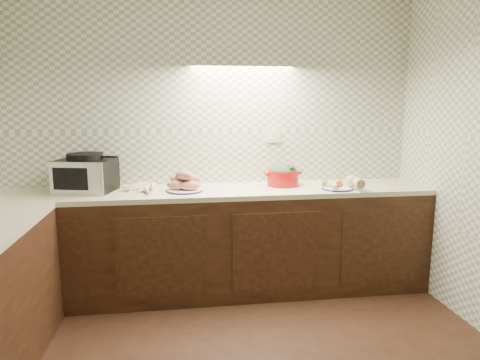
{
  "coord_description": "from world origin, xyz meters",
  "views": [
    {
      "loc": [
        -0.3,
        -1.99,
        1.61
      ],
      "look_at": [
        0.17,
        1.25,
        1.02
      ],
      "focal_mm": 32.0,
      "sensor_mm": 36.0,
      "label": 1
    }
  ],
  "objects": [
    {
      "name": "room",
      "position": [
        0.0,
        0.0,
        1.63
      ],
      "size": [
        3.6,
        3.6,
        2.6
      ],
      "color": "black",
      "rests_on": "ground"
    },
    {
      "name": "counter",
      "position": [
        -0.68,
        0.68,
        0.45
      ],
      "size": [
        3.6,
        3.6,
        0.9
      ],
      "color": "black",
      "rests_on": "ground"
    },
    {
      "name": "toaster_oven",
      "position": [
        -1.05,
        1.57,
        1.05
      ],
      "size": [
        0.51,
        0.44,
        0.31
      ],
      "rotation": [
        0.0,
        0.0,
        -0.25
      ],
      "color": "black",
      "rests_on": "counter"
    },
    {
      "name": "parsnip_pile",
      "position": [
        -0.63,
        1.52,
        0.93
      ],
      "size": [
        0.34,
        0.3,
        0.07
      ],
      "color": "beige",
      "rests_on": "counter"
    },
    {
      "name": "sweet_potato_plate",
      "position": [
        -0.26,
        1.47,
        0.96
      ],
      "size": [
        0.31,
        0.3,
        0.17
      ],
      "rotation": [
        0.0,
        0.0,
        -0.25
      ],
      "color": "#151C41",
      "rests_on": "counter"
    },
    {
      "name": "onion_bowl",
      "position": [
        -0.21,
        1.62,
        0.94
      ],
      "size": [
        0.13,
        0.13,
        0.1
      ],
      "color": "black",
      "rests_on": "counter"
    },
    {
      "name": "dutch_oven",
      "position": [
        0.59,
        1.59,
        0.99
      ],
      "size": [
        0.34,
        0.31,
        0.19
      ],
      "rotation": [
        0.0,
        0.0,
        0.17
      ],
      "color": "#AE0F0F",
      "rests_on": "counter"
    },
    {
      "name": "veg_plate",
      "position": [
        1.06,
        1.36,
        0.94
      ],
      "size": [
        0.33,
        0.28,
        0.12
      ],
      "rotation": [
        0.0,
        0.0,
        -0.22
      ],
      "color": "#151C41",
      "rests_on": "counter"
    }
  ]
}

